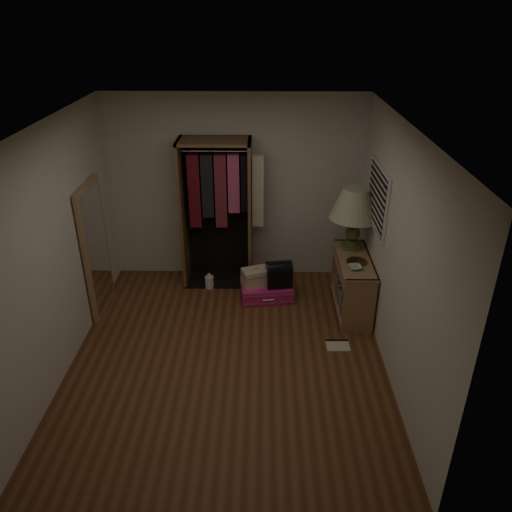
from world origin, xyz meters
name	(u,v)px	position (x,y,z in m)	size (l,w,h in m)	color
ground	(228,356)	(0.00, 0.00, 0.00)	(4.00, 4.00, 0.00)	#573219
room_walls	(232,235)	(0.08, 0.04, 1.50)	(3.52, 4.02, 2.60)	beige
console_bookshelf	(352,282)	(1.54, 1.03, 0.39)	(0.42, 1.12, 0.75)	#936947
open_wardrobe	(221,200)	(-0.19, 1.77, 1.23)	(1.11, 0.50, 2.05)	brown
floor_mirror	(96,249)	(-1.70, 1.00, 0.85)	(0.06, 0.80, 1.70)	#A67A50
pink_suitcase	(266,290)	(0.43, 1.28, 0.11)	(0.75, 0.58, 0.21)	#D31974
train_case	(255,277)	(0.29, 1.25, 0.33)	(0.41, 0.35, 0.25)	beige
black_bag	(279,273)	(0.60, 1.24, 0.40)	(0.37, 0.27, 0.36)	black
table_lamp	(355,205)	(1.54, 1.33, 1.34)	(0.82, 0.82, 0.80)	#465026
brass_tray	(357,262)	(1.54, 0.90, 0.76)	(0.30, 0.30, 0.01)	#A0703D
ceramic_bowl	(355,267)	(1.49, 0.73, 0.77)	(0.16, 0.16, 0.04)	#A7C9AF
white_jug	(209,282)	(-0.37, 1.52, 0.09)	(0.15, 0.15, 0.22)	white
floor_book	(338,345)	(1.27, 0.21, 0.01)	(0.28, 0.22, 0.03)	beige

